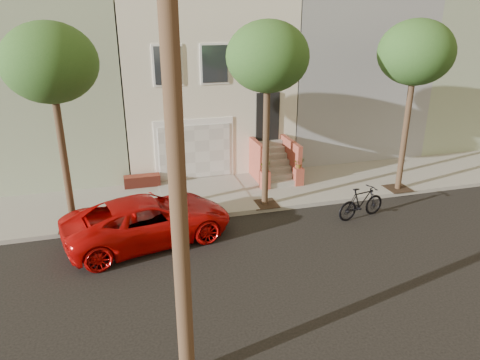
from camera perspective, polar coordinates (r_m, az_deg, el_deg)
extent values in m
plane|color=black|center=(12.62, 4.59, -11.18)|extent=(90.00, 90.00, 0.00)
cube|color=gray|center=(17.14, -1.57, -1.79)|extent=(40.00, 3.70, 0.15)
cube|color=beige|center=(21.74, -5.60, 12.81)|extent=(7.00, 8.00, 7.00)
cube|color=gray|center=(21.59, -23.97, 11.09)|extent=(6.50, 8.00, 7.00)
cube|color=gray|center=(23.90, 11.09, 13.26)|extent=(6.50, 8.00, 7.00)
cube|color=gray|center=(27.42, 23.66, 12.89)|extent=(6.50, 8.00, 7.00)
cube|color=white|center=(18.24, -5.83, 3.96)|extent=(3.20, 0.12, 2.50)
cube|color=silver|center=(18.21, -5.78, 3.60)|extent=(2.90, 0.06, 2.20)
cube|color=gray|center=(16.92, -4.53, -1.84)|extent=(3.20, 3.70, 0.02)
cube|color=maroon|center=(18.04, -12.41, -0.09)|extent=(1.40, 0.45, 0.44)
cube|color=black|center=(18.65, 3.57, 8.07)|extent=(1.00, 0.06, 2.00)
cube|color=#3F4751|center=(17.38, -9.22, 14.26)|extent=(1.00, 0.06, 1.40)
cube|color=white|center=(17.40, -9.23, 14.27)|extent=(1.15, 0.05, 1.55)
cube|color=#3F4751|center=(17.68, -3.24, 14.60)|extent=(1.00, 0.06, 1.40)
cube|color=white|center=(17.70, -3.26, 14.61)|extent=(1.15, 0.05, 1.55)
cube|color=#3F4751|center=(18.16, 2.49, 14.78)|extent=(1.00, 0.06, 1.40)
cube|color=white|center=(18.18, 2.47, 14.79)|extent=(1.15, 0.05, 1.55)
cube|color=gray|center=(17.72, 5.30, -0.47)|extent=(1.20, 0.28, 0.20)
cube|color=gray|center=(17.90, 5.00, 0.44)|extent=(1.20, 0.28, 0.20)
cube|color=gray|center=(18.07, 4.71, 1.33)|extent=(1.20, 0.28, 0.20)
cube|color=gray|center=(18.25, 4.43, 2.21)|extent=(1.20, 0.28, 0.20)
cube|color=gray|center=(18.44, 4.15, 3.07)|extent=(1.20, 0.28, 0.20)
cube|color=gray|center=(18.63, 3.87, 3.91)|extent=(1.20, 0.28, 0.20)
cube|color=gray|center=(18.83, 3.60, 4.73)|extent=(1.20, 0.28, 0.20)
cube|color=#984232|center=(18.00, 2.34, 2.32)|extent=(0.18, 1.96, 1.60)
cube|color=#984232|center=(18.47, 6.48, 2.69)|extent=(0.18, 1.96, 1.60)
cube|color=#984232|center=(17.37, 3.22, 0.02)|extent=(0.35, 0.35, 0.70)
imported|color=#20481A|center=(17.17, 3.26, 1.81)|extent=(0.40, 0.35, 0.45)
cube|color=#984232|center=(17.85, 7.47, 0.46)|extent=(0.35, 0.35, 0.70)
imported|color=#20481A|center=(17.66, 7.56, 2.20)|extent=(0.41, 0.35, 0.45)
cube|color=#2D2116|center=(15.43, -20.45, -5.57)|extent=(0.90, 0.90, 0.02)
cylinder|color=#352218|center=(14.66, -21.48, 1.79)|extent=(0.22, 0.22, 4.20)
ellipsoid|color=#20481A|center=(14.04, -23.16, 13.62)|extent=(2.70, 2.57, 2.29)
cube|color=#2D2116|center=(16.09, 3.17, -3.07)|extent=(0.90, 0.90, 0.02)
cylinder|color=#352218|center=(15.36, 3.32, 4.08)|extent=(0.22, 0.22, 4.20)
ellipsoid|color=#20481A|center=(14.77, 3.57, 15.48)|extent=(2.70, 2.57, 2.29)
cube|color=#2D2116|center=(18.51, 19.50, -1.00)|extent=(0.90, 0.90, 0.02)
cylinder|color=#352218|center=(17.88, 20.30, 5.24)|extent=(0.22, 0.22, 4.20)
ellipsoid|color=#20481A|center=(17.37, 21.60, 14.94)|extent=(2.70, 2.57, 2.29)
cylinder|color=#4D3424|center=(7.04, -8.41, 6.72)|extent=(0.30, 0.30, 10.00)
imported|color=#B70908|center=(13.93, -11.59, -4.99)|extent=(5.47, 3.42, 1.41)
imported|color=black|center=(15.72, 15.27, -2.80)|extent=(1.95, 0.90, 1.13)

